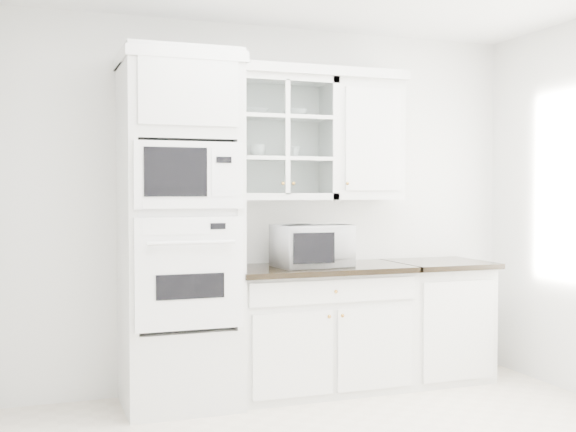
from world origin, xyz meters
name	(u,v)px	position (x,y,z in m)	size (l,w,h in m)	color
room_shell	(340,137)	(0.00, 0.43, 1.78)	(4.00, 3.50, 2.70)	white
oven_column	(179,230)	(-0.75, 1.42, 1.20)	(0.76, 0.68, 2.40)	silver
base_cabinet_run	(318,328)	(0.28, 1.45, 0.46)	(1.32, 0.67, 0.92)	silver
extra_base_cabinet	(437,319)	(1.28, 1.45, 0.46)	(0.72, 0.67, 0.92)	silver
upper_cabinet_glass	(280,139)	(0.03, 1.58, 1.85)	(0.80, 0.33, 0.90)	silver
upper_cabinet_solid	(363,141)	(0.71, 1.58, 1.85)	(0.55, 0.33, 0.90)	silver
crown_molding	(267,71)	(-0.07, 1.56, 2.33)	(2.14, 0.38, 0.07)	silver
countertop_microwave	(311,245)	(0.21, 1.41, 1.07)	(0.52, 0.44, 0.30)	white
bowl_a	(254,112)	(-0.17, 1.57, 2.04)	(0.21, 0.21, 0.05)	white
bowl_b	(295,113)	(0.15, 1.58, 2.04)	(0.18, 0.18, 0.06)	white
cup_a	(258,151)	(-0.15, 1.57, 1.75)	(0.11, 0.11, 0.09)	white
cup_b	(294,152)	(0.14, 1.57, 1.75)	(0.09, 0.09, 0.08)	white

